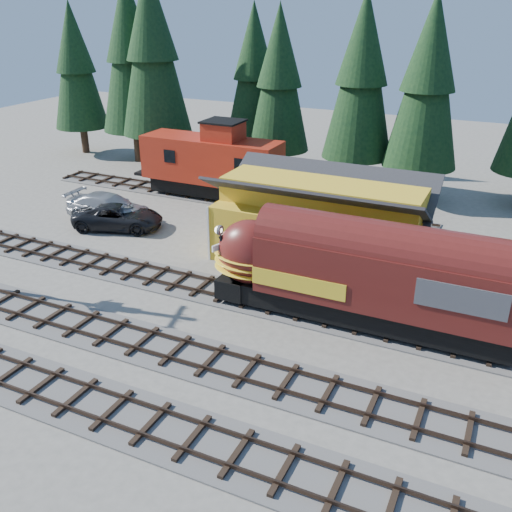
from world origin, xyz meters
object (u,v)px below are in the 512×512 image
at_px(depot, 321,213).
at_px(caboose, 212,163).
at_px(pickup_truck_a, 118,217).
at_px(locomotive, 352,277).
at_px(pickup_truck_b, 109,208).

relative_size(depot, caboose, 1.15).
distance_m(caboose, pickup_truck_a, 9.26).
relative_size(locomotive, pickup_truck_b, 2.31).
bearing_deg(depot, pickup_truck_a, -175.42).
xyz_separation_m(depot, locomotive, (3.87, -6.50, -0.53)).
relative_size(caboose, pickup_truck_a, 1.84).
bearing_deg(pickup_truck_a, locomotive, -124.45).
bearing_deg(pickup_truck_a, caboose, -35.18).
bearing_deg(pickup_truck_b, depot, -90.15).
bearing_deg(depot, locomotive, -59.24).
distance_m(depot, caboose, 13.79).
distance_m(depot, pickup_truck_b, 15.90).
xyz_separation_m(locomotive, pickup_truck_b, (-19.64, 6.35, -1.48)).
bearing_deg(caboose, locomotive, -42.21).
height_order(locomotive, pickup_truck_b, locomotive).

